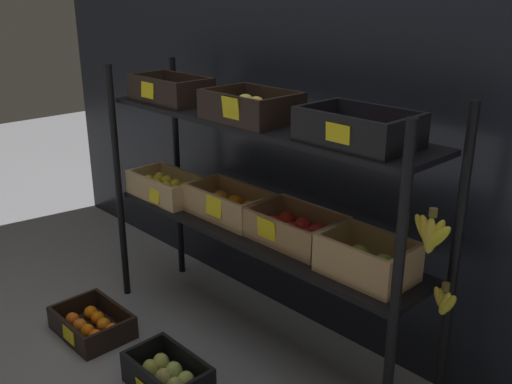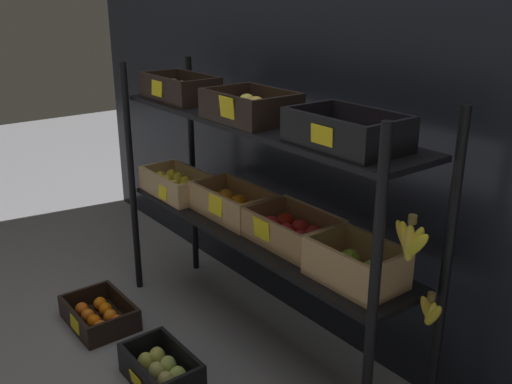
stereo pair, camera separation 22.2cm
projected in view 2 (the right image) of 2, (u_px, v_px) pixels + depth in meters
name	position (u px, v px, depth m)	size (l,w,h in m)	color
ground_plane	(256.00, 343.00, 2.46)	(10.00, 10.00, 0.00)	gray
storefront_wall	(328.00, 83.00, 2.31)	(3.91, 0.12, 2.16)	black
display_rack	(255.00, 181.00, 2.20)	(1.64, 0.37, 1.13)	black
crate_ground_tangerine	(99.00, 315.00, 2.59)	(0.35, 0.26, 0.11)	black
crate_ground_pear	(161.00, 371.00, 2.20)	(0.34, 0.21, 0.13)	black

